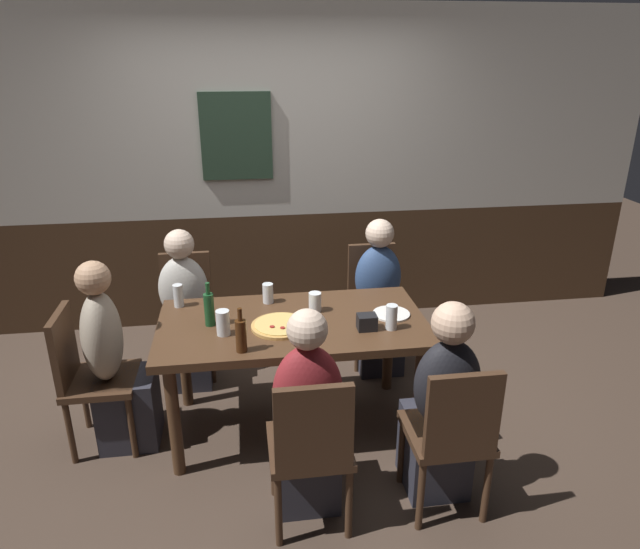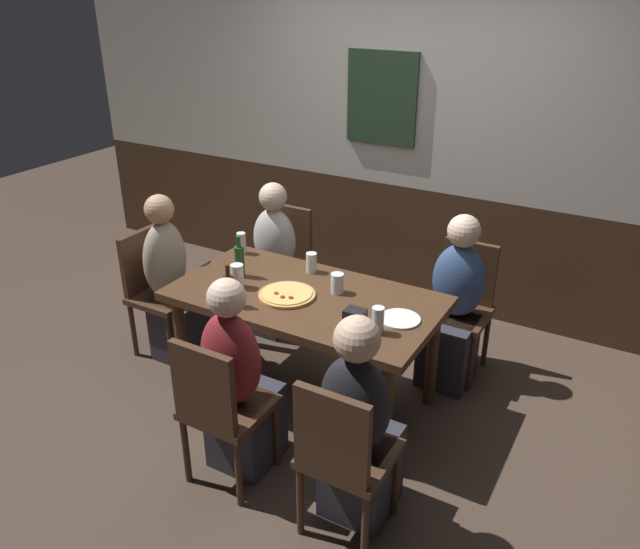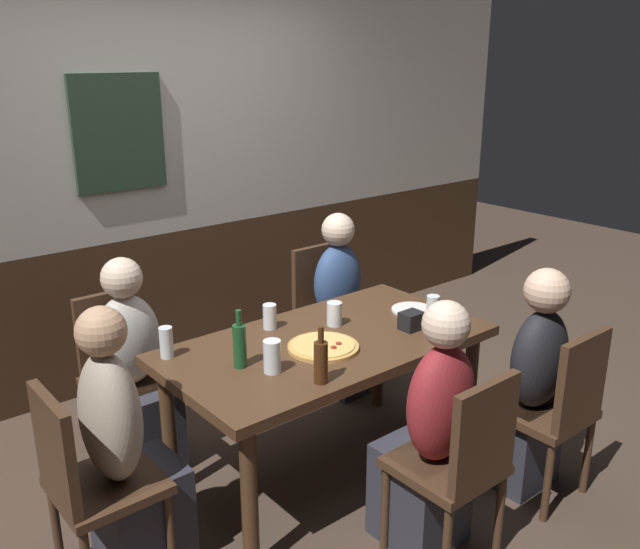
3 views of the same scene
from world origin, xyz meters
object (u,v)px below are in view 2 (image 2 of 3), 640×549
chair_right_near (342,452)px  chair_mid_near (219,405)px  pizza (287,295)px  beer_bottle_brown (229,290)px  beer_bottle_green (240,260)px  person_right_near (359,434)px  pint_glass_stout (311,264)px  chair_right_far (462,301)px  tumbler_short (237,277)px  beer_glass_tall (378,322)px  person_right_far (453,313)px  person_head_west (174,291)px  dining_table (305,308)px  condiment_caddy (355,317)px  chair_left_far (284,258)px  pint_glass_pale (242,244)px  tumbler_water (337,285)px  plate_white_large (400,319)px  chair_head_west (156,286)px  person_left_far (272,269)px  person_mid_near (239,390)px

chair_right_near → chair_mid_near: same height
pizza → beer_bottle_brown: size_ratio=1.34×
chair_mid_near → beer_bottle_green: bearing=119.4°
person_right_near → pint_glass_stout: (-0.83, 0.97, 0.31)m
chair_right_far → tumbler_short: 1.49m
beer_glass_tall → chair_right_near: bearing=-77.5°
person_right_far → beer_bottle_brown: person_right_far is taller
person_head_west → person_right_far: person_head_west is taller
dining_table → beer_bottle_brown: size_ratio=6.31×
pizza → condiment_caddy: bearing=-11.0°
chair_left_far → beer_glass_tall: beer_glass_tall is taller
beer_bottle_green → pizza: bearing=-12.6°
chair_right_near → beer_glass_tall: beer_glass_tall is taller
pint_glass_pale → pint_glass_stout: size_ratio=1.14×
beer_glass_tall → tumbler_short: beer_glass_tall is taller
tumbler_water → plate_white_large: 0.47m
chair_right_far → beer_bottle_brown: size_ratio=3.50×
chair_left_far → chair_mid_near: (0.70, -1.68, 0.00)m
chair_right_far → person_head_west: person_head_west is taller
dining_table → beer_bottle_green: size_ratio=5.96×
chair_left_far → beer_bottle_green: beer_bottle_green is taller
person_right_near → condiment_caddy: person_right_near is taller
chair_right_near → chair_right_far: bearing=90.0°
chair_right_near → person_right_near: bearing=90.0°
beer_glass_tall → plate_white_large: bearing=74.9°
chair_head_west → beer_bottle_green: (0.73, 0.02, 0.35)m
chair_left_far → chair_head_west: bearing=-121.4°
chair_head_west → beer_bottle_brown: 1.02m
dining_table → beer_bottle_green: bearing=177.8°
dining_table → pint_glass_stout: pint_glass_stout is taller
condiment_caddy → beer_bottle_brown: bearing=-167.6°
chair_right_far → plate_white_large: 0.88m
chair_left_far → person_right_near: 2.06m
dining_table → beer_glass_tall: (0.55, -0.18, 0.15)m
person_left_far → person_head_west: bearing=-117.4°
person_right_far → tumbler_short: person_right_far is taller
chair_mid_near → beer_bottle_brown: size_ratio=3.50×
beer_glass_tall → beer_bottle_green: beer_bottle_green is taller
chair_head_west → plate_white_large: bearing=0.1°
beer_bottle_brown → dining_table: bearing=46.7°
person_left_far → person_right_far: bearing=0.0°
chair_right_far → person_mid_near: person_mid_near is taller
pizza → chair_right_near: bearing=-44.6°
plate_white_large → person_right_far: bearing=81.9°
chair_left_far → condiment_caddy: chair_left_far is taller
beer_bottle_green → condiment_caddy: 0.92m
beer_glass_tall → plate_white_large: beer_glass_tall is taller
person_right_far → beer_glass_tall: 0.93m
chair_head_west → chair_right_near: (1.91, -0.84, 0.00)m
person_right_near → chair_right_far: bearing=90.0°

